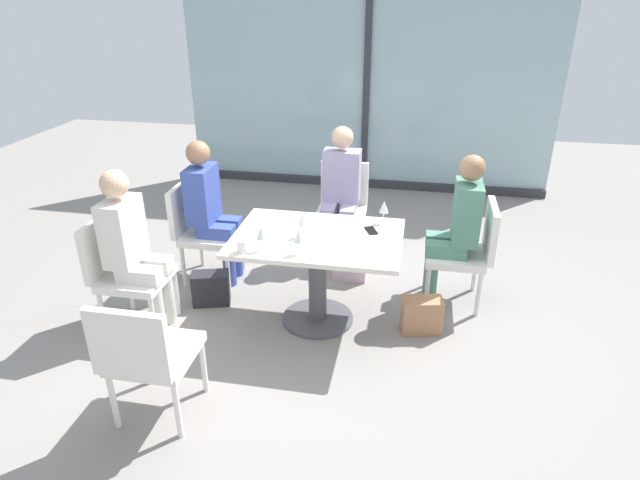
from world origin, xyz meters
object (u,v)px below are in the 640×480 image
(handbag_1, at_px, (211,288))
(chair_far_right, at_px, (468,248))
(chair_front_left, at_px, (146,353))
(person_side_end, at_px, (132,244))
(person_far_right, at_px, (457,224))
(cell_phone_on_table, at_px, (371,230))
(chair_side_end, at_px, (123,268))
(wine_glass_2, at_px, (261,233))
(handbag_2, at_px, (350,264))
(chair_far_left, at_px, (200,227))
(person_far_left, at_px, (210,206))
(wine_glass_1, at_px, (299,236))
(dining_table_main, at_px, (318,259))
(wine_glass_3, at_px, (302,220))
(chair_near_window, at_px, (342,204))
(handbag_0, at_px, (422,315))
(wine_glass_0, at_px, (384,207))
(coffee_cup, at_px, (242,246))
(person_near_window, at_px, (341,188))

(handbag_1, bearing_deg, chair_far_right, -4.84)
(chair_front_left, xyz_separation_m, person_side_end, (-0.54, 0.92, 0.20))
(person_far_right, relative_size, cell_phone_on_table, 8.75)
(chair_side_end, xyz_separation_m, chair_front_left, (0.65, -0.92, 0.00))
(wine_glass_2, relative_size, cell_phone_on_table, 1.28)
(handbag_1, height_order, handbag_2, same)
(chair_far_left, bearing_deg, person_far_left, 0.00)
(person_far_left, relative_size, wine_glass_1, 6.81)
(dining_table_main, relative_size, wine_glass_3, 6.71)
(dining_table_main, bearing_deg, chair_far_left, 156.62)
(chair_near_window, height_order, person_far_right, person_far_right)
(wine_glass_2, xyz_separation_m, handbag_0, (1.14, 0.29, -0.72))
(wine_glass_1, xyz_separation_m, handbag_0, (0.87, 0.30, -0.72))
(chair_front_left, relative_size, cell_phone_on_table, 6.04)
(cell_phone_on_table, bearing_deg, wine_glass_2, -169.94)
(chair_near_window, bearing_deg, chair_far_right, -33.57)
(person_far_left, height_order, wine_glass_0, person_far_left)
(chair_side_end, distance_m, person_far_right, 2.58)
(person_far_left, bearing_deg, chair_side_end, -115.22)
(chair_near_window, bearing_deg, person_side_end, -129.65)
(person_far_right, height_order, wine_glass_3, person_far_right)
(dining_table_main, xyz_separation_m, wine_glass_0, (0.46, 0.33, 0.32))
(chair_far_left, xyz_separation_m, person_far_right, (2.16, 0.00, 0.20))
(chair_near_window, xyz_separation_m, person_far_right, (1.03, -0.75, 0.20))
(chair_near_window, height_order, handbag_2, chair_near_window)
(dining_table_main, xyz_separation_m, wine_glass_2, (-0.33, -0.30, 0.32))
(person_far_left, xyz_separation_m, handbag_0, (1.83, -0.50, -0.56))
(wine_glass_2, height_order, wine_glass_3, same)
(coffee_cup, bearing_deg, handbag_2, 59.81)
(person_far_left, relative_size, person_side_end, 1.00)
(chair_near_window, height_order, wine_glass_2, wine_glass_2)
(wine_glass_1, bearing_deg, wine_glass_3, 97.58)
(wine_glass_2, height_order, coffee_cup, wine_glass_2)
(chair_side_end, height_order, cell_phone_on_table, chair_side_end)
(chair_far_left, bearing_deg, handbag_2, 9.67)
(chair_far_right, height_order, chair_side_end, same)
(person_near_window, xyz_separation_m, cell_phone_on_table, (0.38, -0.98, 0.03))
(wine_glass_3, bearing_deg, handbag_1, 171.98)
(person_far_left, bearing_deg, person_near_window, 32.13)
(chair_side_end, xyz_separation_m, handbag_1, (0.50, 0.40, -0.36))
(wine_glass_3, distance_m, coffee_cup, 0.48)
(chair_near_window, distance_m, wine_glass_3, 1.34)
(chair_side_end, height_order, chair_front_left, same)
(person_far_left, distance_m, coffee_cup, 1.02)
(person_side_end, relative_size, handbag_0, 4.20)
(chair_far_right, height_order, cell_phone_on_table, chair_far_right)
(chair_front_left, height_order, person_far_left, person_far_left)
(person_far_left, bearing_deg, coffee_cup, -56.08)
(chair_side_end, bearing_deg, person_far_left, 64.78)
(handbag_2, bearing_deg, chair_far_right, -10.33)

